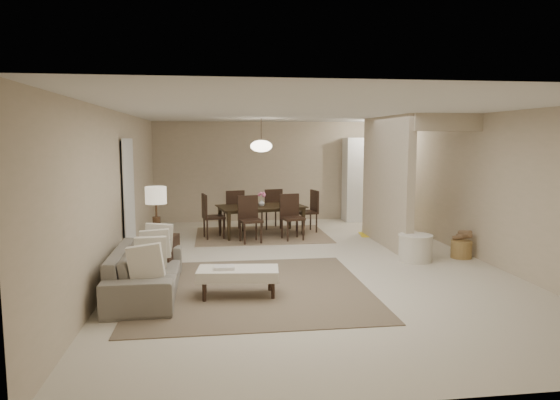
{
  "coord_description": "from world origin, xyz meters",
  "views": [
    {
      "loc": [
        -1.54,
        -8.05,
        2.07
      ],
      "look_at": [
        -0.43,
        0.2,
        1.05
      ],
      "focal_mm": 32.0,
      "sensor_mm": 36.0,
      "label": 1
    }
  ],
  "objects": [
    {
      "name": "floor",
      "position": [
        0.0,
        0.0,
        0.0
      ],
      "size": [
        9.0,
        9.0,
        0.0
      ],
      "primitive_type": "plane",
      "color": "beige",
      "rests_on": "ground"
    },
    {
      "name": "ceiling",
      "position": [
        0.0,
        0.0,
        2.5
      ],
      "size": [
        9.0,
        9.0,
        0.0
      ],
      "primitive_type": "plane",
      "rotation": [
        3.14,
        0.0,
        0.0
      ],
      "color": "white",
      "rests_on": "back_wall"
    },
    {
      "name": "back_wall",
      "position": [
        0.0,
        4.5,
        1.25
      ],
      "size": [
        6.0,
        0.0,
        6.0
      ],
      "primitive_type": "plane",
      "rotation": [
        1.57,
        0.0,
        0.0
      ],
      "color": "#BDAC8F",
      "rests_on": "floor"
    },
    {
      "name": "left_wall",
      "position": [
        -3.0,
        0.0,
        1.25
      ],
      "size": [
        0.0,
        9.0,
        9.0
      ],
      "primitive_type": "plane",
      "rotation": [
        1.57,
        0.0,
        1.57
      ],
      "color": "#BDAC8F",
      "rests_on": "floor"
    },
    {
      "name": "right_wall",
      "position": [
        3.0,
        0.0,
        1.25
      ],
      "size": [
        0.0,
        9.0,
        9.0
      ],
      "primitive_type": "plane",
      "rotation": [
        1.57,
        0.0,
        -1.57
      ],
      "color": "#BDAC8F",
      "rests_on": "floor"
    },
    {
      "name": "partition",
      "position": [
        1.8,
        1.25,
        1.25
      ],
      "size": [
        0.15,
        2.5,
        2.5
      ],
      "primitive_type": "cube",
      "color": "#BDAC8F",
      "rests_on": "floor"
    },
    {
      "name": "doorway",
      "position": [
        -2.97,
        0.6,
        1.02
      ],
      "size": [
        0.04,
        0.9,
        2.04
      ],
      "primitive_type": "cube",
      "color": "black",
      "rests_on": "floor"
    },
    {
      "name": "pantry_cabinet",
      "position": [
        2.35,
        4.15,
        1.05
      ],
      "size": [
        1.2,
        0.55,
        2.1
      ],
      "primitive_type": "cube",
      "color": "white",
      "rests_on": "floor"
    },
    {
      "name": "flush_light",
      "position": [
        2.3,
        3.2,
        2.46
      ],
      "size": [
        0.44,
        0.44,
        0.05
      ],
      "primitive_type": "cylinder",
      "color": "white",
      "rests_on": "ceiling"
    },
    {
      "name": "living_rug",
      "position": [
        -1.03,
        -1.34,
        0.01
      ],
      "size": [
        3.2,
        3.2,
        0.01
      ],
      "primitive_type": "cube",
      "color": "brown",
      "rests_on": "floor"
    },
    {
      "name": "sofa",
      "position": [
        -2.45,
        -1.34,
        0.31
      ],
      "size": [
        2.14,
        0.85,
        0.62
      ],
      "primitive_type": "imported",
      "rotation": [
        0.0,
        0.0,
        1.58
      ],
      "color": "gray",
      "rests_on": "floor"
    },
    {
      "name": "ottoman_bench",
      "position": [
        -1.23,
        -1.64,
        0.3
      ],
      "size": [
        1.1,
        0.6,
        0.38
      ],
      "rotation": [
        0.0,
        0.0,
        -0.11
      ],
      "color": "white",
      "rests_on": "living_rug"
    },
    {
      "name": "side_table",
      "position": [
        -2.4,
        -0.39,
        0.3
      ],
      "size": [
        0.66,
        0.66,
        0.6
      ],
      "primitive_type": "cube",
      "rotation": [
        0.0,
        0.0,
        -0.24
      ],
      "color": "black",
      "rests_on": "floor"
    },
    {
      "name": "table_lamp",
      "position": [
        -2.4,
        -0.39,
        1.16
      ],
      "size": [
        0.32,
        0.32,
        0.76
      ],
      "color": "#462F1E",
      "rests_on": "side_table"
    },
    {
      "name": "round_pouf",
      "position": [
        1.86,
        -0.1,
        0.22
      ],
      "size": [
        0.58,
        0.58,
        0.45
      ],
      "primitive_type": "cylinder",
      "color": "white",
      "rests_on": "floor"
    },
    {
      "name": "wicker_basket",
      "position": [
        2.75,
        0.0,
        0.15
      ],
      "size": [
        0.46,
        0.46,
        0.3
      ],
      "primitive_type": "cylinder",
      "rotation": [
        0.0,
        0.0,
        -0.37
      ],
      "color": "olive",
      "rests_on": "floor"
    },
    {
      "name": "dining_rug",
      "position": [
        -0.51,
        2.53,
        0.01
      ],
      "size": [
        2.8,
        2.1,
        0.01
      ],
      "primitive_type": "cube",
      "color": "#857052",
      "rests_on": "floor"
    },
    {
      "name": "dining_table",
      "position": [
        -0.51,
        2.53,
        0.32
      ],
      "size": [
        1.98,
        1.36,
        0.64
      ],
      "primitive_type": "imported",
      "rotation": [
        0.0,
        0.0,
        0.2
      ],
      "color": "black",
      "rests_on": "dining_rug"
    },
    {
      "name": "dining_chairs",
      "position": [
        -0.51,
        2.53,
        0.47
      ],
      "size": [
        2.55,
        2.05,
        0.94
      ],
      "color": "black",
      "rests_on": "dining_rug"
    },
    {
      "name": "vase",
      "position": [
        -0.51,
        2.53,
        0.71
      ],
      "size": [
        0.14,
        0.14,
        0.14
      ],
      "primitive_type": "imported",
      "rotation": [
        0.0,
        0.0,
        0.09
      ],
      "color": "silver",
      "rests_on": "dining_table"
    },
    {
      "name": "yellow_mat",
      "position": [
        2.08,
        2.21,
        0.01
      ],
      "size": [
        1.02,
        0.71,
        0.01
      ],
      "primitive_type": "cube",
      "rotation": [
        0.0,
        0.0,
        -0.15
      ],
      "color": "yellow",
      "rests_on": "floor"
    },
    {
      "name": "pendant_light",
      "position": [
        -0.51,
        2.53,
        1.92
      ],
      "size": [
        0.46,
        0.46,
        0.71
      ],
      "color": "#462F1E",
      "rests_on": "ceiling"
    }
  ]
}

